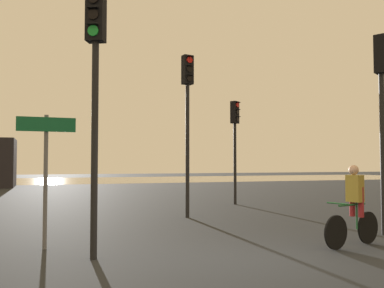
{
  "coord_description": "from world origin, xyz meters",
  "views": [
    {
      "loc": [
        -3.53,
        -6.4,
        1.66
      ],
      "look_at": [
        0.5,
        5.0,
        2.2
      ],
      "focal_mm": 40.0,
      "sensor_mm": 36.0,
      "label": 1
    }
  ],
  "objects_px": {
    "cyclist": "(354,205)",
    "traffic_light_far_right": "(235,132)",
    "traffic_light_near_right": "(382,96)",
    "traffic_light_center": "(188,105)",
    "direction_sign_post": "(46,161)",
    "traffic_light_near_left": "(95,72)"
  },
  "relations": [
    {
      "from": "traffic_light_center",
      "to": "cyclist",
      "type": "bearing_deg",
      "value": 97.36
    },
    {
      "from": "traffic_light_near_right",
      "to": "traffic_light_center",
      "type": "xyz_separation_m",
      "value": [
        -3.26,
        4.52,
        0.21
      ]
    },
    {
      "from": "traffic_light_near_right",
      "to": "traffic_light_center",
      "type": "bearing_deg",
      "value": -83.87
    },
    {
      "from": "traffic_light_near_right",
      "to": "traffic_light_near_left",
      "type": "height_order",
      "value": "traffic_light_near_left"
    },
    {
      "from": "traffic_light_near_left",
      "to": "cyclist",
      "type": "xyz_separation_m",
      "value": [
        5.05,
        -0.58,
        -2.43
      ]
    },
    {
      "from": "traffic_light_far_right",
      "to": "direction_sign_post",
      "type": "distance_m",
      "value": 10.17
    },
    {
      "from": "cyclist",
      "to": "traffic_light_far_right",
      "type": "bearing_deg",
      "value": -25.09
    },
    {
      "from": "traffic_light_center",
      "to": "direction_sign_post",
      "type": "height_order",
      "value": "traffic_light_center"
    },
    {
      "from": "traffic_light_far_right",
      "to": "direction_sign_post",
      "type": "bearing_deg",
      "value": 10.55
    },
    {
      "from": "traffic_light_far_right",
      "to": "traffic_light_near_right",
      "type": "xyz_separation_m",
      "value": [
        0.09,
        -7.84,
        0.32
      ]
    },
    {
      "from": "traffic_light_far_right",
      "to": "direction_sign_post",
      "type": "xyz_separation_m",
      "value": [
        -7.32,
        -6.95,
        -1.22
      ]
    },
    {
      "from": "traffic_light_center",
      "to": "direction_sign_post",
      "type": "bearing_deg",
      "value": 31.15
    },
    {
      "from": "direction_sign_post",
      "to": "traffic_light_near_right",
      "type": "bearing_deg",
      "value": 172.49
    },
    {
      "from": "traffic_light_center",
      "to": "traffic_light_near_left",
      "type": "distance_m",
      "value": 5.86
    },
    {
      "from": "traffic_light_center",
      "to": "traffic_light_far_right",
      "type": "bearing_deg",
      "value": -143.69
    },
    {
      "from": "traffic_light_near_left",
      "to": "traffic_light_center",
      "type": "bearing_deg",
      "value": -98.53
    },
    {
      "from": "traffic_light_far_right",
      "to": "traffic_light_near_right",
      "type": "distance_m",
      "value": 7.85
    },
    {
      "from": "cyclist",
      "to": "traffic_light_center",
      "type": "bearing_deg",
      "value": 1.98
    },
    {
      "from": "traffic_light_far_right",
      "to": "cyclist",
      "type": "height_order",
      "value": "traffic_light_far_right"
    },
    {
      "from": "traffic_light_near_left",
      "to": "traffic_light_near_right",
      "type": "bearing_deg",
      "value": -151.11
    },
    {
      "from": "traffic_light_near_left",
      "to": "direction_sign_post",
      "type": "height_order",
      "value": "traffic_light_near_left"
    },
    {
      "from": "direction_sign_post",
      "to": "cyclist",
      "type": "distance_m",
      "value": 6.16
    }
  ]
}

